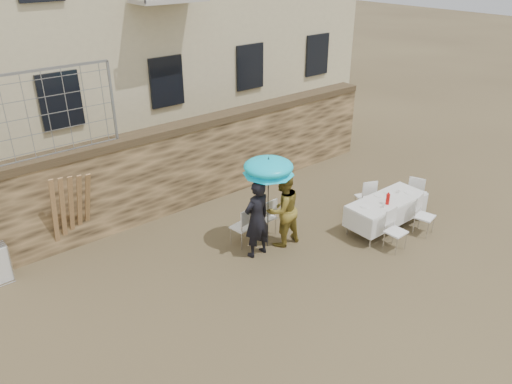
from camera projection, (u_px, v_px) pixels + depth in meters
ground at (311, 302)px, 9.67m from camera, size 80.00×80.00×0.00m
stone_wall at (174, 169)px, 12.65m from camera, size 13.00×0.50×2.20m
chain_link_fence at (38, 116)px, 10.07m from camera, size 3.20×0.06×1.80m
man_suit at (257, 219)px, 10.74m from camera, size 0.68×0.46×1.81m
woman_dress at (283, 209)px, 11.17m from camera, size 0.87×0.69×1.77m
umbrella at (268, 169)px, 10.58m from camera, size 1.12×1.12×2.04m
couple_chair_left at (242, 226)px, 11.31m from camera, size 0.55×0.55×0.96m
couple_chair_right at (265, 216)px, 11.71m from camera, size 0.49×0.49×0.96m
banquet_table at (387, 201)px, 11.87m from camera, size 2.10×0.85×0.78m
soda_bottle at (388, 199)px, 11.57m from camera, size 0.09×0.09×0.26m
table_chair_front_left at (396, 231)px, 11.12m from camera, size 0.49×0.49×0.96m
table_chair_front_right at (425, 216)px, 11.74m from camera, size 0.58×0.58×0.96m
table_chair_back at (365, 196)px, 12.65m from camera, size 0.63×0.63×0.96m
table_chair_side at (417, 192)px, 12.84m from camera, size 0.62×0.62×0.96m
wood_planks at (69, 213)px, 10.79m from camera, size 0.70×0.20×2.00m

